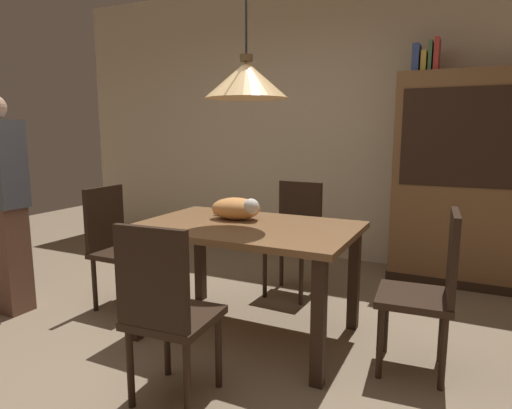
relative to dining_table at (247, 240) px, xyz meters
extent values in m
plane|color=#847056|center=(-0.05, -0.57, -0.65)|extent=(10.00, 10.00, 0.00)
cube|color=beige|center=(-0.05, 2.08, 0.80)|extent=(6.40, 0.10, 2.90)
cube|color=brown|center=(0.00, 0.00, 0.08)|extent=(1.40, 0.90, 0.04)
cube|color=black|center=(-0.62, -0.39, -0.29)|extent=(0.07, 0.07, 0.71)
cube|color=black|center=(0.62, -0.39, -0.29)|extent=(0.07, 0.07, 0.71)
cube|color=black|center=(-0.62, 0.39, -0.29)|extent=(0.07, 0.07, 0.71)
cube|color=black|center=(0.62, 0.39, -0.29)|extent=(0.07, 0.07, 0.71)
cube|color=black|center=(0.00, 0.80, -0.22)|extent=(0.42, 0.42, 0.04)
cube|color=black|center=(0.01, 0.98, 0.04)|extent=(0.38, 0.05, 0.48)
cylinder|color=black|center=(-0.17, 0.65, -0.44)|extent=(0.04, 0.04, 0.41)
cylinder|color=black|center=(0.15, 0.63, -0.44)|extent=(0.04, 0.04, 0.41)
cylinder|color=black|center=(-0.15, 0.97, -0.44)|extent=(0.04, 0.04, 0.41)
cylinder|color=black|center=(0.17, 0.95, -0.44)|extent=(0.04, 0.04, 0.41)
cube|color=black|center=(0.00, -0.80, -0.22)|extent=(0.43, 0.43, 0.04)
cube|color=black|center=(0.01, -0.98, 0.04)|extent=(0.38, 0.06, 0.48)
cylinder|color=black|center=(0.15, -0.63, -0.44)|extent=(0.04, 0.04, 0.41)
cylinder|color=black|center=(-0.17, -0.65, -0.44)|extent=(0.04, 0.04, 0.41)
cylinder|color=black|center=(0.17, -0.95, -0.44)|extent=(0.04, 0.04, 0.41)
cylinder|color=black|center=(-0.15, -0.97, -0.44)|extent=(0.04, 0.04, 0.41)
cube|color=black|center=(-1.05, 0.00, -0.22)|extent=(0.40, 0.40, 0.04)
cube|color=black|center=(-1.23, 0.00, 0.04)|extent=(0.04, 0.38, 0.48)
cylinder|color=black|center=(-0.89, -0.16, -0.44)|extent=(0.04, 0.04, 0.41)
cylinder|color=black|center=(-0.89, 0.16, -0.44)|extent=(0.04, 0.04, 0.41)
cylinder|color=black|center=(-1.21, -0.16, -0.44)|extent=(0.04, 0.04, 0.41)
cylinder|color=black|center=(-1.21, 0.16, -0.44)|extent=(0.04, 0.04, 0.41)
cube|color=black|center=(1.05, 0.00, -0.22)|extent=(0.43, 0.43, 0.04)
cube|color=black|center=(1.23, 0.01, 0.04)|extent=(0.06, 0.38, 0.48)
cylinder|color=black|center=(0.88, 0.15, -0.44)|extent=(0.04, 0.04, 0.41)
cylinder|color=black|center=(0.90, -0.17, -0.44)|extent=(0.04, 0.04, 0.41)
cylinder|color=black|center=(1.20, 0.17, -0.44)|extent=(0.04, 0.04, 0.41)
cylinder|color=black|center=(1.22, -0.15, -0.44)|extent=(0.04, 0.04, 0.41)
ellipsoid|color=#E59951|center=(-0.15, 0.12, 0.18)|extent=(0.37, 0.28, 0.15)
sphere|color=white|center=(-0.02, 0.10, 0.20)|extent=(0.11, 0.11, 0.11)
cylinder|color=white|center=(-0.27, 0.18, 0.13)|extent=(0.18, 0.04, 0.04)
cone|color=#E5B775|center=(0.00, 0.00, 1.01)|extent=(0.52, 0.52, 0.22)
cylinder|color=#513D23|center=(0.00, 0.00, 1.14)|extent=(0.08, 0.08, 0.04)
cube|color=brown|center=(1.21, 1.75, 0.28)|extent=(1.10, 0.44, 1.85)
cube|color=black|center=(1.21, 1.52, 0.65)|extent=(0.97, 0.01, 0.81)
cube|color=black|center=(1.21, 1.75, -0.61)|extent=(1.12, 0.45, 0.08)
cube|color=#384C93|center=(0.79, 1.75, 1.32)|extent=(0.06, 0.24, 0.24)
cube|color=gold|center=(0.85, 1.75, 1.29)|extent=(0.04, 0.20, 0.18)
cube|color=#427A4C|center=(0.91, 1.75, 1.33)|extent=(0.03, 0.20, 0.26)
cube|color=#B73833|center=(0.95, 1.75, 1.34)|extent=(0.04, 0.22, 0.28)
cube|color=brown|center=(-1.80, -0.43, -0.25)|extent=(0.30, 0.20, 0.80)
camera|label=1|loc=(1.28, -2.51, 0.70)|focal=31.10mm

